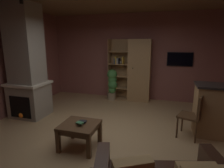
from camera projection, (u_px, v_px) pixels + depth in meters
name	position (u px, v px, depth m)	size (l,w,h in m)	color
floor	(107.00, 138.00, 3.87)	(5.73, 5.88, 0.02)	tan
wall_back	(133.00, 57.00, 6.33)	(5.85, 0.06, 2.85)	#8E544C
window_pane_back	(123.00, 59.00, 6.41)	(0.65, 0.01, 0.83)	white
stone_fireplace	(27.00, 68.00, 4.75)	(0.94, 0.83, 2.85)	gray
bookshelf_cabinet	(136.00, 71.00, 6.12)	(1.38, 0.41, 2.02)	#A87F51
coffee_table	(80.00, 128.00, 3.43)	(0.67, 0.62, 0.47)	#4C331E
table_book_0	(80.00, 123.00, 3.41)	(0.12, 0.10, 0.02)	brown
table_book_1	(83.00, 121.00, 3.43)	(0.13, 0.10, 0.02)	black
table_book_2	(80.00, 123.00, 3.32)	(0.12, 0.08, 0.02)	#387247
dining_chair	(194.00, 114.00, 3.73)	(0.54, 0.54, 0.92)	#4C331E
potted_floor_plant	(112.00, 83.00, 6.27)	(0.36, 0.37, 1.04)	#9E896B
wall_mounted_tv	(180.00, 59.00, 5.87)	(0.78, 0.06, 0.44)	black
track_light_spot_0	(21.00, 2.00, 4.02)	(0.07, 0.07, 0.09)	black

